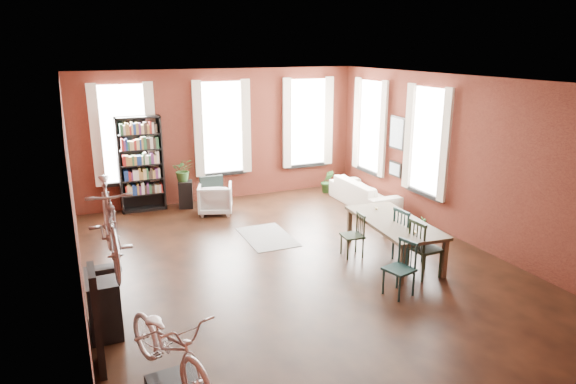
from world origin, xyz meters
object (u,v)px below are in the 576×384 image
bicycle_floor (166,311)px  dining_table (393,240)px  dining_chair_d (409,235)px  cream_sofa (364,189)px  dining_chair_c (425,248)px  dining_chair_a (399,269)px  plant_stand (186,194)px  dining_chair_b (352,235)px  bookshelf (141,164)px  white_armchair (215,197)px  console_table (104,303)px

bicycle_floor → dining_table: bearing=9.0°
dining_chair_d → cream_sofa: bearing=-22.7°
dining_chair_c → dining_chair_d: dining_chair_c is taller
dining_chair_a → plant_stand: (-2.02, 5.73, -0.11)m
dining_chair_a → plant_stand: bearing=-174.4°
dining_chair_b → bookshelf: size_ratio=0.36×
dining_chair_b → bicycle_floor: bicycle_floor is taller
white_armchair → dining_chair_a: bearing=125.0°
white_armchair → cream_sofa: cream_sofa is taller
dining_chair_c → bookshelf: size_ratio=0.45×
dining_chair_a → plant_stand: 6.08m
dining_chair_d → bicycle_floor: (-4.61, -1.99, 0.53)m
dining_chair_a → bookshelf: size_ratio=0.39×
plant_stand → dining_chair_c: bearing=-62.1°
bookshelf → white_armchair: bearing=-31.1°
dining_table → dining_chair_a: size_ratio=2.46×
plant_stand → cream_sofa: bearing=-20.6°
console_table → dining_chair_d: bearing=3.4°
white_armchair → bicycle_floor: bearing=88.4°
dining_chair_b → plant_stand: (-2.14, 4.12, -0.08)m
plant_stand → dining_chair_a: bearing=-70.6°
bookshelf → plant_stand: bearing=-11.8°
dining_chair_c → plant_stand: size_ratio=1.53×
dining_table → plant_stand: bearing=126.6°
console_table → bicycle_floor: bicycle_floor is taller
dining_chair_b → bookshelf: bearing=-138.7°
dining_chair_b → bookshelf: bookshelf is taller
cream_sofa → dining_chair_b: bearing=144.5°
dining_chair_c → white_armchair: 5.16m
dining_chair_c → white_armchair: dining_chair_c is taller
dining_chair_c → plant_stand: 6.02m
dining_chair_c → cream_sofa: 4.00m
bicycle_floor → dining_chair_d: bearing=6.1°
cream_sofa → bicycle_floor: size_ratio=1.21×
dining_chair_d → plant_stand: (-2.95, 4.70, -0.17)m
dining_table → dining_chair_c: 0.83m
dining_chair_a → cream_sofa: 4.67m
dining_chair_c → cream_sofa: dining_chair_c is taller
dining_chair_a → dining_chair_b: dining_chair_a is taller
bookshelf → dining_chair_c: bearing=-55.6°
white_armchair → console_table: 5.12m
dining_chair_c → bookshelf: (-3.77, 5.52, 0.61)m
dining_chair_c → console_table: dining_chair_c is taller
dining_chair_a → bookshelf: bookshelf is taller
white_armchair → cream_sofa: 3.57m
dining_chair_b → cream_sofa: size_ratio=0.38×
dining_chair_c → cream_sofa: bearing=-20.2°
dining_table → cream_sofa: cream_sofa is taller
white_armchair → cream_sofa: size_ratio=0.37×
dining_table → bicycle_floor: bicycle_floor is taller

